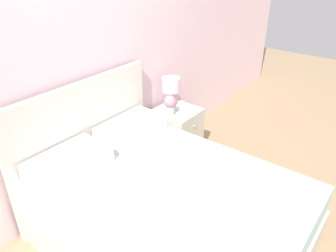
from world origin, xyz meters
TOP-DOWN VIEW (x-y plane):
  - ground_plane at (0.00, 0.00)m, footprint 12.00×12.00m
  - wall_back at (0.00, 0.07)m, footprint 8.00×0.06m
  - bed at (0.00, -0.90)m, footprint 1.47×1.94m
  - nightstand at (1.06, -0.24)m, footprint 0.43×0.47m
  - table_lamp at (1.09, -0.13)m, footprint 0.20×0.20m
  - flower_vase at (0.91, -0.26)m, footprint 0.13×0.13m
  - alarm_clock at (1.15, -0.23)m, footprint 0.07×0.06m

SIDE VIEW (x-z plane):
  - ground_plane at x=0.00m, z-range 0.00..0.00m
  - nightstand at x=1.06m, z-range 0.00..0.55m
  - bed at x=0.00m, z-range -0.26..0.87m
  - alarm_clock at x=1.15m, z-range 0.55..0.62m
  - flower_vase at x=0.91m, z-range 0.57..0.79m
  - table_lamp at x=1.09m, z-range 0.62..0.95m
  - wall_back at x=0.00m, z-range 0.00..2.60m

